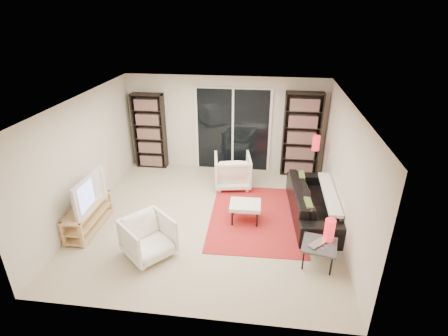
{
  "coord_description": "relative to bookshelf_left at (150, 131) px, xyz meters",
  "views": [
    {
      "loc": [
        1.05,
        -5.92,
        3.94
      ],
      "look_at": [
        0.25,
        0.3,
        1.0
      ],
      "focal_mm": 28.0,
      "sensor_mm": 36.0,
      "label": 1
    }
  ],
  "objects": [
    {
      "name": "sofa",
      "position": [
        4.03,
        -1.99,
        -0.65
      ],
      "size": [
        1.03,
        2.31,
        0.66
      ],
      "primitive_type": "imported",
      "rotation": [
        0.0,
        0.0,
        1.64
      ],
      "color": "black",
      "rests_on": "floor"
    },
    {
      "name": "floor_lamp",
      "position": [
        4.13,
        -0.63,
        -0.02
      ],
      "size": [
        0.19,
        0.19,
        1.26
      ],
      "color": "black",
      "rests_on": "floor"
    },
    {
      "name": "floor",
      "position": [
        1.95,
        -2.33,
        -0.98
      ],
      "size": [
        5.0,
        5.0,
        0.0
      ],
      "primitive_type": "plane",
      "color": "tan",
      "rests_on": "ground"
    },
    {
      "name": "wall_right",
      "position": [
        4.45,
        -2.33,
        0.22
      ],
      "size": [
        0.02,
        5.0,
        2.4
      ],
      "primitive_type": "cube",
      "color": "beige",
      "rests_on": "ground"
    },
    {
      "name": "armchair_back",
      "position": [
        2.25,
        -0.87,
        -0.59
      ],
      "size": [
        0.96,
        0.98,
        0.78
      ],
      "primitive_type": "imported",
      "rotation": [
        0.0,
        0.0,
        3.3
      ],
      "color": "white",
      "rests_on": "floor"
    },
    {
      "name": "table_lamp",
      "position": [
        4.11,
        -3.33,
        -0.38
      ],
      "size": [
        0.17,
        0.17,
        0.39
      ],
      "primitive_type": "cylinder",
      "color": "red",
      "rests_on": "side_table"
    },
    {
      "name": "ottoman",
      "position": [
        2.66,
        -2.34,
        -0.63
      ],
      "size": [
        0.61,
        0.5,
        0.4
      ],
      "color": "white",
      "rests_on": "floor"
    },
    {
      "name": "wall_back",
      "position": [
        1.95,
        0.17,
        0.22
      ],
      "size": [
        5.0,
        0.02,
        2.4
      ],
      "primitive_type": "cube",
      "color": "beige",
      "rests_on": "ground"
    },
    {
      "name": "sliding_door",
      "position": [
        2.15,
        0.13,
        0.07
      ],
      "size": [
        1.92,
        0.08,
        2.16
      ],
      "color": "white",
      "rests_on": "ground"
    },
    {
      "name": "bookshelf_right",
      "position": [
        3.85,
        -0.0,
        0.07
      ],
      "size": [
        0.9,
        0.3,
        2.1
      ],
      "color": "black",
      "rests_on": "ground"
    },
    {
      "name": "bookshelf_left",
      "position": [
        0.0,
        0.0,
        0.0
      ],
      "size": [
        0.8,
        0.3,
        1.95
      ],
      "color": "black",
      "rests_on": "ground"
    },
    {
      "name": "rug",
      "position": [
        2.89,
        -2.18,
        -0.97
      ],
      "size": [
        1.93,
        2.57,
        0.01
      ],
      "primitive_type": "cube",
      "rotation": [
        0.0,
        0.0,
        0.03
      ],
      "color": "#B02121",
      "rests_on": "floor"
    },
    {
      "name": "armchair_front",
      "position": [
        1.1,
        -3.59,
        -0.62
      ],
      "size": [
        1.08,
        1.07,
        0.7
      ],
      "primitive_type": "imported",
      "rotation": [
        0.0,
        0.0,
        0.85
      ],
      "color": "white",
      "rests_on": "floor"
    },
    {
      "name": "wall_front",
      "position": [
        1.95,
        -4.83,
        0.22
      ],
      "size": [
        5.0,
        0.02,
        2.4
      ],
      "primitive_type": "cube",
      "color": "beige",
      "rests_on": "ground"
    },
    {
      "name": "ceiling",
      "position": [
        1.95,
        -2.33,
        1.42
      ],
      "size": [
        5.0,
        5.0,
        0.02
      ],
      "primitive_type": "cube",
      "color": "white",
      "rests_on": "wall_back"
    },
    {
      "name": "tv_stand",
      "position": [
        -0.31,
        -2.97,
        -0.71
      ],
      "size": [
        0.41,
        1.28,
        0.5
      ],
      "color": "tan",
      "rests_on": "floor"
    },
    {
      "name": "laptop",
      "position": [
        3.96,
        -3.51,
        -0.56
      ],
      "size": [
        0.41,
        0.4,
        0.03
      ],
      "primitive_type": "imported",
      "rotation": [
        0.0,
        0.0,
        0.76
      ],
      "color": "silver",
      "rests_on": "side_table"
    },
    {
      "name": "side_table",
      "position": [
        3.96,
        -3.46,
        -0.61
      ],
      "size": [
        0.65,
        0.65,
        0.4
      ],
      "color": "#424246",
      "rests_on": "floor"
    },
    {
      "name": "tv",
      "position": [
        -0.29,
        -2.97,
        -0.17
      ],
      "size": [
        0.19,
        1.08,
        0.62
      ],
      "primitive_type": "imported",
      "rotation": [
        0.0,
        0.0,
        1.53
      ],
      "color": "black",
      "rests_on": "tv_stand"
    },
    {
      "name": "wall_left",
      "position": [
        -0.55,
        -2.33,
        0.22
      ],
      "size": [
        0.02,
        5.0,
        2.4
      ],
      "primitive_type": "cube",
      "color": "beige",
      "rests_on": "ground"
    }
  ]
}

